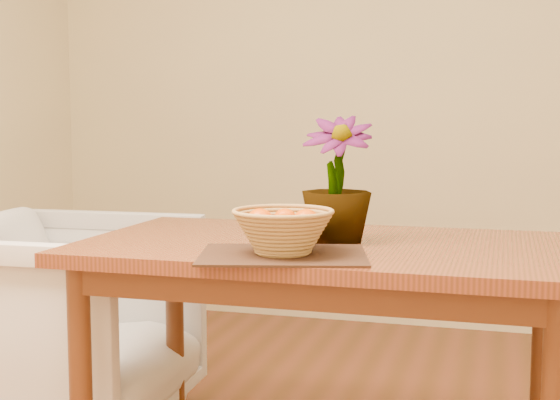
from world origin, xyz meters
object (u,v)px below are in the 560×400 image
(table, at_px, (325,272))
(potted_plant, at_px, (336,179))
(armchair, at_px, (59,314))
(wicker_basket, at_px, (283,233))

(table, relative_size, potted_plant, 3.84)
(table, relative_size, armchair, 1.66)
(table, distance_m, armchair, 1.04)
(table, height_order, armchair, armchair)
(wicker_basket, relative_size, armchair, 0.31)
(potted_plant, height_order, armchair, potted_plant)
(table, bearing_deg, armchair, 170.04)
(wicker_basket, height_order, armchair, wicker_basket)
(potted_plant, bearing_deg, armchair, 165.37)
(potted_plant, distance_m, armchair, 1.16)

